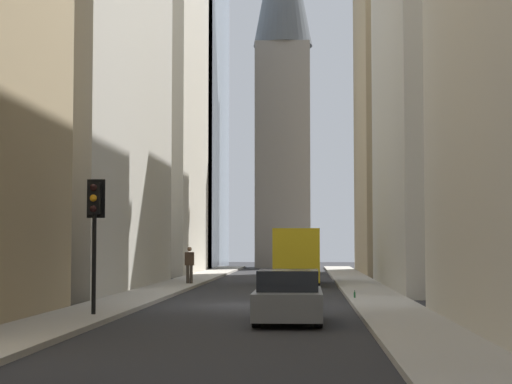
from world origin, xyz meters
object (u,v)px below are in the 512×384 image
(discarded_bottle, at_px, (355,295))
(hatchback_grey, at_px, (288,298))
(pedestrian, at_px, (189,263))
(delivery_truck, at_px, (297,256))
(traffic_light_foreground, at_px, (94,215))

(discarded_bottle, bearing_deg, hatchback_grey, 165.32)
(hatchback_grey, xyz_separation_m, pedestrian, (19.43, 5.32, 0.46))
(delivery_truck, distance_m, discarded_bottle, 12.65)
(pedestrian, height_order, discarded_bottle, pedestrian)
(hatchback_grey, bearing_deg, discarded_bottle, -14.68)
(pedestrian, bearing_deg, delivery_truck, -74.17)
(delivery_truck, height_order, traffic_light_foreground, traffic_light_foreground)
(hatchback_grey, bearing_deg, delivery_truck, -0.00)
(delivery_truck, height_order, pedestrian, delivery_truck)
(delivery_truck, relative_size, traffic_light_foreground, 1.70)
(traffic_light_foreground, xyz_separation_m, discarded_bottle, (7.74, -7.72, -2.68))
(delivery_truck, xyz_separation_m, traffic_light_foreground, (-20.12, 5.48, 1.47))
(traffic_light_foreground, bearing_deg, discarded_bottle, -44.95)
(delivery_truck, xyz_separation_m, discarded_bottle, (-12.39, -2.24, -1.21))
(traffic_light_foreground, distance_m, pedestrian, 18.70)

